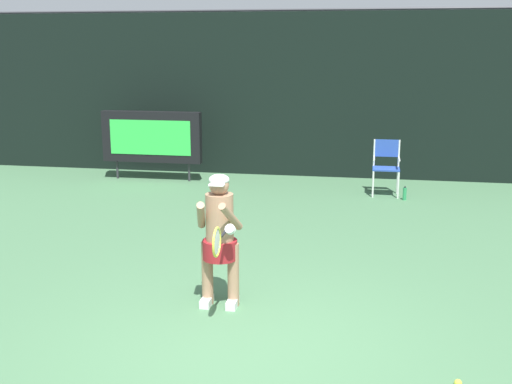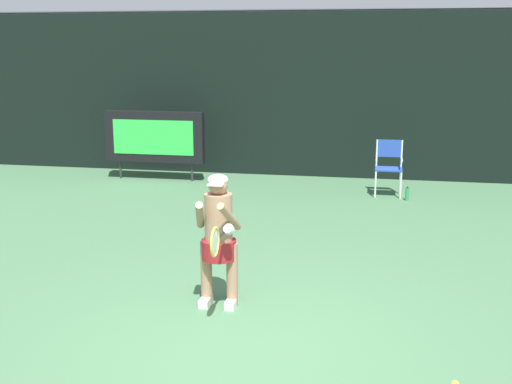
% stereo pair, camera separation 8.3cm
% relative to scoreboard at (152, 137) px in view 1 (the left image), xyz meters
% --- Properties ---
extents(ground, '(18.00, 22.00, 0.03)m').
position_rel_scoreboard_xyz_m(ground, '(3.54, -7.62, -0.96)').
color(ground, '#47734D').
extents(backdrop_screen, '(18.00, 0.12, 3.66)m').
position_rel_scoreboard_xyz_m(backdrop_screen, '(3.54, 1.06, 0.86)').
color(backdrop_screen, black).
rests_on(backdrop_screen, ground).
extents(scoreboard, '(2.20, 0.21, 1.50)m').
position_rel_scoreboard_xyz_m(scoreboard, '(0.00, 0.00, 0.00)').
color(scoreboard, black).
rests_on(scoreboard, ground).
extents(umpire_chair, '(0.52, 0.44, 1.08)m').
position_rel_scoreboard_xyz_m(umpire_chair, '(4.99, -0.54, -0.33)').
color(umpire_chair, white).
rests_on(umpire_chair, ground).
extents(water_bottle, '(0.07, 0.07, 0.27)m').
position_rel_scoreboard_xyz_m(water_bottle, '(5.36, -0.93, -0.82)').
color(water_bottle, '#2C9153').
rests_on(water_bottle, ground).
extents(tennis_player, '(0.52, 0.59, 1.51)m').
position_rel_scoreboard_xyz_m(tennis_player, '(3.06, -6.44, -0.11)').
color(tennis_player, white).
rests_on(tennis_player, ground).
extents(tennis_racket, '(0.03, 0.60, 0.31)m').
position_rel_scoreboard_xyz_m(tennis_racket, '(3.19, -7.07, 0.01)').
color(tennis_racket, black).
extents(tennis_ball_loose, '(0.07, 0.07, 0.07)m').
position_rel_scoreboard_xyz_m(tennis_ball_loose, '(5.50, -7.81, -0.91)').
color(tennis_ball_loose, '#CCDB3D').
rests_on(tennis_ball_loose, ground).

